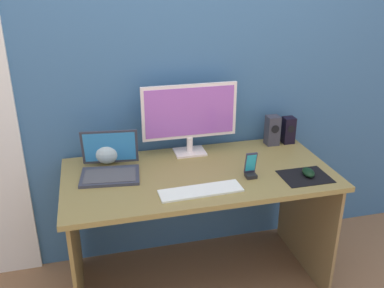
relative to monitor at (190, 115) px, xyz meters
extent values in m
plane|color=brown|center=(-0.01, -0.26, -0.96)|extent=(8.00, 8.00, 0.00)
cube|color=#3A6490|center=(-0.01, 0.14, 0.29)|extent=(6.00, 0.04, 2.50)
cube|color=olive|center=(-0.01, -0.26, -0.25)|extent=(1.44, 0.71, 0.03)
cube|color=olive|center=(-0.69, -0.26, -0.61)|extent=(0.02, 0.67, 0.70)
cube|color=olive|center=(0.67, -0.26, -0.61)|extent=(0.02, 0.67, 0.70)
cube|color=white|center=(0.00, 0.00, -0.23)|extent=(0.18, 0.14, 0.01)
cylinder|color=white|center=(0.00, 0.00, -0.18)|extent=(0.04, 0.04, 0.09)
cube|color=white|center=(0.00, 0.00, 0.02)|extent=(0.55, 0.02, 0.32)
cube|color=#A559BF|center=(0.00, -0.01, 0.02)|extent=(0.52, 0.00, 0.28)
cube|color=black|center=(0.63, 0.01, -0.15)|extent=(0.07, 0.07, 0.17)
cylinder|color=black|center=(0.63, -0.03, -0.13)|extent=(0.05, 0.00, 0.05)
cube|color=#363541|center=(0.52, 0.01, -0.14)|extent=(0.08, 0.08, 0.18)
cylinder|color=black|center=(0.52, -0.03, -0.12)|extent=(0.05, 0.00, 0.05)
cube|color=#333644|center=(-0.48, -0.20, -0.23)|extent=(0.33, 0.25, 0.02)
cube|color=#47474C|center=(-0.48, -0.22, -0.22)|extent=(0.28, 0.19, 0.00)
cube|color=#333644|center=(-0.46, -0.07, -0.12)|extent=(0.31, 0.09, 0.21)
cube|color=#338CD8|center=(-0.46, -0.08, -0.12)|extent=(0.28, 0.08, 0.18)
sphere|color=silver|center=(-0.48, -0.01, -0.15)|extent=(0.17, 0.17, 0.17)
cube|color=white|center=(-0.06, -0.47, -0.23)|extent=(0.42, 0.13, 0.01)
cube|color=black|center=(0.51, -0.45, -0.23)|extent=(0.25, 0.20, 0.00)
ellipsoid|color=black|center=(0.53, -0.44, -0.21)|extent=(0.07, 0.11, 0.04)
cube|color=black|center=(0.24, -0.38, -0.22)|extent=(0.06, 0.06, 0.02)
cube|color=#2F2E44|center=(0.24, -0.37, -0.16)|extent=(0.06, 0.03, 0.12)
cube|color=#26A5BF|center=(0.24, -0.37, -0.15)|extent=(0.05, 0.02, 0.10)
camera|label=1|loc=(-0.54, -2.22, 0.79)|focal=39.66mm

